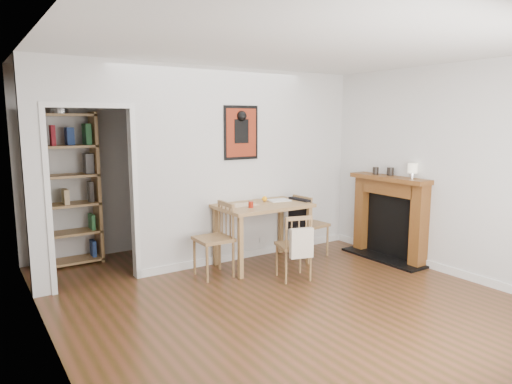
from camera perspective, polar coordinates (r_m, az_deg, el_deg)
ground at (r=5.19m, az=2.22°, el=-12.72°), size 5.20×5.20×0.00m
room_shell at (r=6.04m, az=-4.34°, el=3.07°), size 5.20×5.20×5.20m
dining_table at (r=6.03m, az=0.83°, el=-2.44°), size 1.21×0.77×0.82m
chair_left at (r=5.66m, az=-5.34°, el=-5.98°), size 0.47×0.47×0.92m
chair_right at (r=6.53m, az=6.73°, el=-4.02°), size 0.53×0.48×0.88m
chair_front at (r=5.57m, az=4.76°, el=-6.73°), size 0.50×0.53×0.81m
bookshelf at (r=6.49m, az=-22.79°, el=0.15°), size 0.85×0.34×2.03m
fireplace at (r=6.61m, az=16.40°, el=-2.74°), size 0.45×1.25×1.16m
red_glass at (r=5.76m, az=-0.65°, el=-1.57°), size 0.06×0.06×0.08m
orange_fruit at (r=6.21m, az=1.08°, el=-0.86°), size 0.07×0.07×0.07m
placemat at (r=5.95m, az=-1.64°, el=-1.61°), size 0.36×0.28×0.00m
notebook at (r=6.26m, az=2.85°, el=-1.04°), size 0.32×0.25×0.01m
mantel_lamp at (r=6.32m, az=18.98°, el=2.73°), size 0.13×0.13×0.20m
ceramic_jar_a at (r=6.57m, az=16.44°, el=2.48°), size 0.09×0.09×0.11m
ceramic_jar_b at (r=6.64m, az=14.73°, el=2.59°), size 0.08×0.08×0.10m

